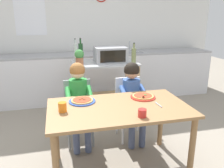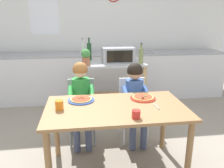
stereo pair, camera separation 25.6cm
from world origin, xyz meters
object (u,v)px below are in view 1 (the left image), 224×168
(child_in_green_shirt, at_px, (79,96))
(drinking_cup_red, at_px, (142,113))
(kitchen_island_cart, at_px, (104,80))
(pizza_plate_red_rimmed, at_px, (143,96))
(bottle_slim_sauce, at_px, (76,54))
(dining_chair_left, at_px, (79,107))
(bottle_squat_spirits, at_px, (81,52))
(pizza_plate_blue_rimmed, at_px, (82,101))
(dining_table, at_px, (119,115))
(drinking_cup_orange, at_px, (62,107))
(serving_spoon, at_px, (159,105))
(bottle_dark_olive_oil, at_px, (134,55))
(child_in_blue_striped_shirt, at_px, (133,92))
(potted_herb_plant, at_px, (79,57))
(dining_chair_right, at_px, (129,104))
(toaster_oven, at_px, (110,55))

(child_in_green_shirt, height_order, drinking_cup_red, child_in_green_shirt)
(kitchen_island_cart, height_order, pizza_plate_red_rimmed, kitchen_island_cart)
(bottle_slim_sauce, bearing_deg, dining_chair_left, -94.13)
(bottle_squat_spirits, relative_size, pizza_plate_blue_rimmed, 1.28)
(dining_table, distance_m, child_in_green_shirt, 0.68)
(drinking_cup_orange, bearing_deg, serving_spoon, -3.61)
(drinking_cup_orange, bearing_deg, pizza_plate_red_rimmed, 12.20)
(bottle_dark_olive_oil, height_order, pizza_plate_blue_rimmed, bottle_dark_olive_oil)
(dining_table, distance_m, pizza_plate_red_rimmed, 0.40)
(bottle_dark_olive_oil, height_order, child_in_blue_striped_shirt, bottle_dark_olive_oil)
(pizza_plate_red_rimmed, distance_m, drinking_cup_orange, 0.91)
(potted_herb_plant, distance_m, pizza_plate_blue_rimmed, 1.05)
(kitchen_island_cart, bearing_deg, pizza_plate_red_rimmed, -81.47)
(child_in_green_shirt, height_order, drinking_cup_orange, child_in_green_shirt)
(dining_chair_left, relative_size, child_in_blue_striped_shirt, 0.78)
(bottle_slim_sauce, distance_m, bottle_dark_olive_oil, 0.88)
(bottle_slim_sauce, bearing_deg, dining_chair_right, -48.16)
(toaster_oven, bearing_deg, pizza_plate_blue_rimmed, -116.36)
(dining_table, relative_size, dining_chair_left, 1.75)
(drinking_cup_orange, bearing_deg, bottle_squat_spirits, 77.42)
(bottle_dark_olive_oil, relative_size, pizza_plate_blue_rimmed, 1.10)
(dining_chair_left, relative_size, child_in_green_shirt, 0.77)
(child_in_blue_striped_shirt, distance_m, pizza_plate_blue_rimmed, 0.76)
(bottle_slim_sauce, distance_m, bottle_squat_spirits, 0.27)
(child_in_blue_striped_shirt, bearing_deg, bottle_dark_olive_oil, 70.83)
(drinking_cup_red, bearing_deg, dining_chair_left, 116.10)
(bottle_dark_olive_oil, xyz_separation_m, bottle_squat_spirits, (-0.76, 0.39, 0.02))
(dining_table, xyz_separation_m, drinking_cup_orange, (-0.56, -0.00, 0.15))
(bottle_slim_sauce, relative_size, pizza_plate_blue_rimmed, 1.34)
(bottle_dark_olive_oil, distance_m, serving_spoon, 1.33)
(child_in_blue_striped_shirt, bearing_deg, potted_herb_plant, 131.51)
(pizza_plate_red_rimmed, relative_size, drinking_cup_orange, 2.95)
(toaster_oven, height_order, child_in_blue_striped_shirt, toaster_oven)
(toaster_oven, height_order, drinking_cup_red, toaster_oven)
(pizza_plate_red_rimmed, bearing_deg, drinking_cup_orange, -167.80)
(bottle_slim_sauce, relative_size, drinking_cup_orange, 4.04)
(kitchen_island_cart, height_order, toaster_oven, toaster_oven)
(bottle_dark_olive_oil, xyz_separation_m, potted_herb_plant, (-0.83, -0.01, 0.01))
(child_in_blue_striped_shirt, xyz_separation_m, drinking_cup_orange, (-0.89, -0.55, 0.10))
(kitchen_island_cart, xyz_separation_m, pizza_plate_red_rimmed, (0.18, -1.23, 0.14))
(dining_table, height_order, child_in_blue_striped_shirt, child_in_blue_striped_shirt)
(kitchen_island_cart, distance_m, dining_chair_right, 0.78)
(toaster_oven, height_order, dining_table, toaster_oven)
(dining_chair_left, distance_m, dining_chair_right, 0.68)
(child_in_green_shirt, bearing_deg, serving_spoon, -40.88)
(toaster_oven, relative_size, bottle_dark_olive_oil, 1.56)
(potted_herb_plant, distance_m, dining_chair_right, 0.98)
(kitchen_island_cart, relative_size, child_in_green_shirt, 0.96)
(kitchen_island_cart, xyz_separation_m, dining_table, (-0.15, -1.42, 0.03))
(dining_chair_right, distance_m, drinking_cup_red, 1.02)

